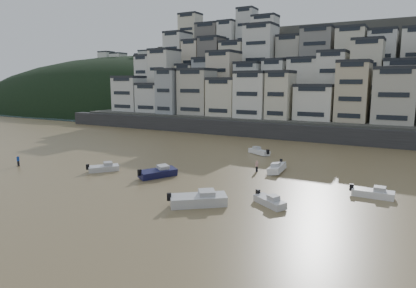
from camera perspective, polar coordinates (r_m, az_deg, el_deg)
The scene contains 13 objects.
sea_strip at distance 215.63m, azimuth -12.06°, elevation 5.91°, with size 340.00×340.00×0.00m, color #42525E.
harbor_wall at distance 85.01m, azimuth 13.78°, elevation 1.72°, with size 140.00×3.00×3.50m, color #38383A.
hillside at distance 122.32m, azimuth 21.34°, elevation 8.95°, with size 141.04×66.00×50.00m.
headland at distance 198.28m, azimuth -10.71°, elevation 5.65°, with size 216.00×135.00×53.33m.
boat_b at distance 40.03m, azimuth 9.47°, elevation -8.48°, with size 4.56×1.49×1.24m, color silver, non-canonical shape.
boat_h at distance 67.33m, azimuth 7.87°, elevation -1.02°, with size 4.99×1.63×1.36m, color white, non-canonical shape.
boat_a at distance 39.28m, azimuth -1.48°, elevation -8.30°, with size 6.50×2.13×1.77m, color silver, non-canonical shape.
boat_e at distance 54.56m, azimuth 10.55°, elevation -3.49°, with size 5.59×1.83×1.53m, color white, non-canonical shape.
boat_d at distance 46.13m, azimuth 24.05°, elevation -6.71°, with size 4.87×1.59×1.33m, color white, non-canonical shape.
boat_j at distance 56.21m, azimuth -15.76°, elevation -3.44°, with size 4.70×1.54×1.28m, color silver, non-canonical shape.
boat_c at distance 51.22m, azimuth -7.71°, elevation -4.24°, with size 5.82×1.91×1.59m, color #151643, non-canonical shape.
person_blue at distance 64.45m, azimuth -27.18°, elevation -2.30°, with size 0.44×0.44×1.74m, color #1539A3, non-canonical shape.
person_pink at distance 54.22m, azimuth 7.52°, elevation -3.38°, with size 0.44×0.44×1.74m, color tan, non-canonical shape.
Camera 1 is at (32.68, -16.16, 12.92)m, focal length 32.00 mm.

